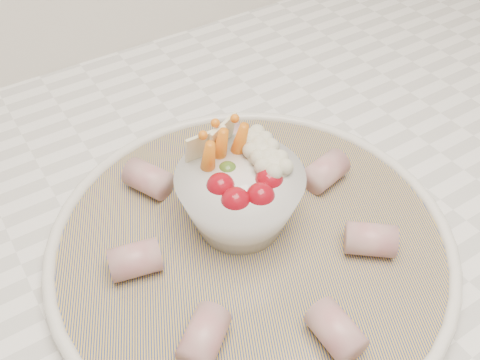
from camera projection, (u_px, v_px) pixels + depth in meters
serving_platter at (251, 242)px, 0.51m from camera, size 0.51×0.51×0.02m
veggie_bowl at (241, 194)px, 0.50m from camera, size 0.12×0.12×0.10m
cured_meat_rolls at (250, 229)px, 0.49m from camera, size 0.26×0.28×0.03m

